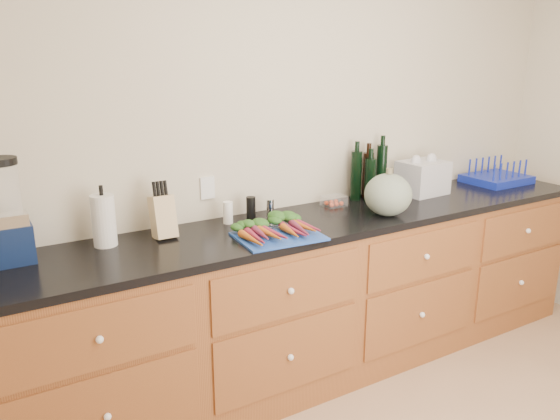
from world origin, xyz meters
TOP-DOWN VIEW (x-y plane):
  - wall_back at (0.00, 1.62)m, footprint 4.10×0.05m
  - cabinets at (0.00, 1.30)m, footprint 3.60×0.64m
  - countertop at (0.00, 1.30)m, footprint 3.64×0.62m
  - cutting_board at (-0.42, 1.14)m, footprint 0.44×0.34m
  - carrots at (-0.42, 1.18)m, footprint 0.40×0.29m
  - squash at (0.30, 1.16)m, footprint 0.27×0.27m
  - blender_appliance at (-1.59, 1.46)m, footprint 0.18×0.18m
  - paper_towel at (-1.19, 1.46)m, footprint 0.11×0.11m
  - knife_block at (-0.91, 1.44)m, footprint 0.10×0.10m
  - grinder_salt at (-0.54, 1.48)m, footprint 0.05×0.05m
  - grinder_pepper at (-0.40, 1.48)m, footprint 0.05×0.05m
  - canister_chrome at (-0.28, 1.48)m, footprint 0.04×0.04m
  - tomato_box at (0.16, 1.47)m, footprint 0.13×0.11m
  - bottles at (0.45, 1.51)m, footprint 0.27×0.14m
  - grocery_bag at (0.83, 1.42)m, footprint 0.30×0.25m
  - dish_rack at (1.51, 1.38)m, footprint 0.41×0.33m

SIDE VIEW (x-z plane):
  - cabinets at x=0.00m, z-range 0.00..0.90m
  - countertop at x=0.00m, z-range 0.90..0.94m
  - cutting_board at x=-0.42m, z-range 0.94..0.95m
  - tomato_box at x=0.16m, z-range 0.94..1.00m
  - carrots at x=-0.42m, z-range 0.95..1.00m
  - dish_rack at x=1.51m, z-range 0.90..1.06m
  - canister_chrome at x=-0.28m, z-range 0.94..1.04m
  - grinder_salt at x=-0.54m, z-range 0.94..1.06m
  - grinder_pepper at x=-0.40m, z-range 0.94..1.07m
  - knife_block at x=-0.91m, z-range 0.94..1.15m
  - grocery_bag at x=0.83m, z-range 0.94..1.15m
  - squash at x=0.30m, z-range 0.94..1.18m
  - paper_towel at x=-1.19m, z-range 0.94..1.19m
  - bottles at x=0.45m, z-range 0.93..1.25m
  - blender_appliance at x=-1.59m, z-range 0.91..1.37m
  - wall_back at x=0.00m, z-range 0.00..2.60m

